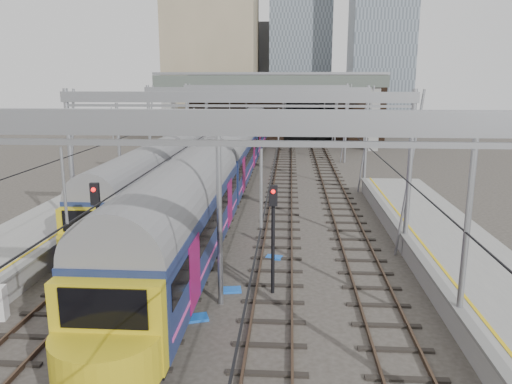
# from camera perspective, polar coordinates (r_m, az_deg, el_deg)

# --- Properties ---
(ground) EXTENTS (160.00, 160.00, 0.00)m
(ground) POSITION_cam_1_polar(r_m,az_deg,el_deg) (17.88, -4.93, -15.36)
(ground) COLOR #38332D
(ground) RESTS_ON ground
(tracks) EXTENTS (14.40, 80.00, 0.22)m
(tracks) POSITION_cam_1_polar(r_m,az_deg,el_deg) (31.81, -0.82, -2.55)
(tracks) COLOR #4C3828
(tracks) RESTS_ON ground
(overhead_line) EXTENTS (16.80, 80.00, 8.00)m
(overhead_line) POSITION_cam_1_polar(r_m,az_deg,el_deg) (37.19, -0.02, 9.91)
(overhead_line) COLOR gray
(overhead_line) RESTS_ON ground
(retaining_wall) EXTENTS (28.00, 2.75, 9.00)m
(retaining_wall) POSITION_cam_1_polar(r_m,az_deg,el_deg) (67.64, 2.98, 9.27)
(retaining_wall) COLOR #302015
(retaining_wall) RESTS_ON ground
(overbridge) EXTENTS (28.00, 3.00, 9.25)m
(overbridge) POSITION_cam_1_polar(r_m,az_deg,el_deg) (61.64, 1.58, 11.68)
(overbridge) COLOR gray
(overbridge) RESTS_ON ground
(city_skyline) EXTENTS (37.50, 27.50, 60.00)m
(city_skyline) POSITION_cam_1_polar(r_m,az_deg,el_deg) (86.49, 4.24, 18.47)
(city_skyline) COLOR tan
(city_skyline) RESTS_ON ground
(train_main) EXTENTS (3.03, 69.97, 5.13)m
(train_main) POSITION_cam_1_polar(r_m,az_deg,el_deg) (46.69, -1.72, 5.62)
(train_main) COLOR black
(train_main) RESTS_ON ground
(train_second) EXTENTS (2.59, 44.92, 4.52)m
(train_second) POSITION_cam_1_polar(r_m,az_deg,el_deg) (43.35, -7.52, 4.61)
(train_second) COLOR black
(train_second) RESTS_ON ground
(signal_near_left) EXTENTS (0.34, 0.46, 4.65)m
(signal_near_left) POSITION_cam_1_polar(r_m,az_deg,el_deg) (19.98, -17.57, -3.72)
(signal_near_left) COLOR black
(signal_near_left) RESTS_ON ground
(signal_near_centre) EXTENTS (0.33, 0.45, 4.48)m
(signal_near_centre) POSITION_cam_1_polar(r_m,az_deg,el_deg) (19.49, 1.97, -3.82)
(signal_near_centre) COLOR black
(signal_near_centre) RESTS_ON ground
(equip_cover_a) EXTENTS (0.99, 0.83, 0.10)m
(equip_cover_a) POSITION_cam_1_polar(r_m,az_deg,el_deg) (18.58, -6.85, -14.10)
(equip_cover_a) COLOR blue
(equip_cover_a) RESTS_ON ground
(equip_cover_b) EXTENTS (0.88, 0.69, 0.09)m
(equip_cover_b) POSITION_cam_1_polar(r_m,az_deg,el_deg) (20.68, -2.84, -11.12)
(equip_cover_b) COLOR blue
(equip_cover_b) RESTS_ON ground
(equip_cover_c) EXTENTS (0.86, 0.69, 0.09)m
(equip_cover_c) POSITION_cam_1_polar(r_m,az_deg,el_deg) (24.22, 2.06, -7.47)
(equip_cover_c) COLOR blue
(equip_cover_c) RESTS_ON ground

